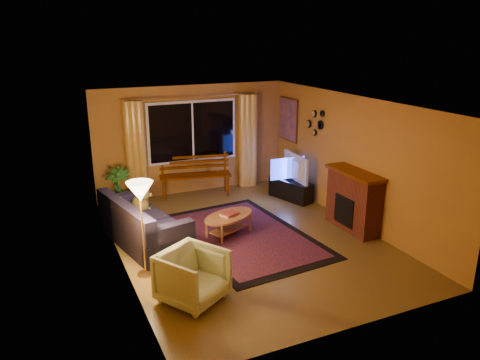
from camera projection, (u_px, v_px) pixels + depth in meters
name	position (u px, v px, depth m)	size (l,w,h in m)	color
floor	(247.00, 239.00, 8.57)	(4.50, 6.00, 0.02)	brown
ceiling	(247.00, 102.00, 7.81)	(4.50, 6.00, 0.02)	white
wall_back	(192.00, 140.00, 10.81)	(4.50, 0.02, 2.50)	#B87A2E
wall_left	(116.00, 191.00, 7.31)	(0.02, 6.00, 2.50)	#B87A2E
wall_right	(352.00, 160.00, 9.08)	(0.02, 6.00, 2.50)	#B87A2E
window	(193.00, 132.00, 10.69)	(2.00, 0.02, 1.30)	black
curtain_rod	(192.00, 97.00, 10.41)	(0.03, 0.03, 3.20)	#BF8C3F
curtain_left	(135.00, 152.00, 10.21)	(0.36, 0.36, 2.24)	gold
curtain_right	(247.00, 141.00, 11.27)	(0.36, 0.36, 2.24)	gold
bench	(196.00, 185.00, 10.79)	(1.62, 0.48, 0.49)	#562201
potted_plant	(118.00, 189.00, 9.82)	(0.53, 0.53, 0.94)	#235B1E
sofa	(144.00, 221.00, 8.28)	(0.89, 2.07, 0.84)	#1C1A33
dog	(140.00, 202.00, 8.64)	(0.29, 0.39, 0.43)	olive
armchair	(193.00, 274.00, 6.49)	(0.80, 0.75, 0.83)	beige
floor_lamp	(143.00, 230.00, 7.09)	(0.25, 0.25, 1.53)	#BF8C3F
rug	(244.00, 235.00, 8.70)	(2.11, 3.33, 0.02)	maroon
coffee_table	(229.00, 225.00, 8.69)	(1.09, 1.09, 0.40)	#B16D3C
tv_console	(291.00, 190.00, 10.56)	(0.35, 1.06, 0.44)	black
television	(292.00, 168.00, 10.40)	(1.04, 0.14, 0.60)	black
fireplace	(354.00, 202.00, 8.86)	(0.40, 1.20, 1.10)	maroon
mirror_cluster	(315.00, 121.00, 10.02)	(0.06, 0.60, 0.56)	black
painting	(288.00, 119.00, 11.07)	(0.04, 0.76, 0.96)	orange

